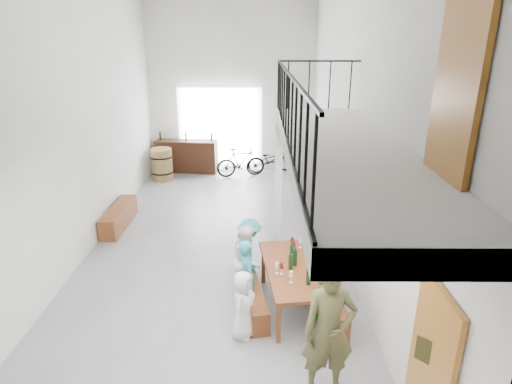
{
  "coord_description": "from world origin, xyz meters",
  "views": [
    {
      "loc": [
        0.91,
        -8.46,
        4.41
      ],
      "look_at": [
        0.86,
        -0.5,
        1.49
      ],
      "focal_mm": 30.0,
      "sensor_mm": 36.0,
      "label": 1
    }
  ],
  "objects_px": {
    "host_standing": "(329,331)",
    "oak_barrel": "(162,164)",
    "tasting_table": "(290,272)",
    "serving_counter": "(187,156)",
    "side_bench": "(119,217)",
    "bicycle_near": "(272,160)",
    "bench_inner": "(252,294)"
  },
  "relations": [
    {
      "from": "host_standing",
      "to": "oak_barrel",
      "type": "bearing_deg",
      "value": 108.48
    },
    {
      "from": "tasting_table",
      "to": "host_standing",
      "type": "xyz_separation_m",
      "value": [
        0.35,
        -1.82,
        0.23
      ]
    },
    {
      "from": "serving_counter",
      "to": "host_standing",
      "type": "bearing_deg",
      "value": -65.52
    },
    {
      "from": "side_bench",
      "to": "oak_barrel",
      "type": "relative_size",
      "value": 1.74
    },
    {
      "from": "tasting_table",
      "to": "side_bench",
      "type": "relative_size",
      "value": 1.16
    },
    {
      "from": "tasting_table",
      "to": "bicycle_near",
      "type": "xyz_separation_m",
      "value": [
        -0.09,
        7.82,
        -0.28
      ]
    },
    {
      "from": "side_bench",
      "to": "host_standing",
      "type": "xyz_separation_m",
      "value": [
        4.29,
        -5.15,
        0.68
      ]
    },
    {
      "from": "tasting_table",
      "to": "bench_inner",
      "type": "xyz_separation_m",
      "value": [
        -0.65,
        0.08,
        -0.5
      ]
    },
    {
      "from": "bench_inner",
      "to": "bicycle_near",
      "type": "distance_m",
      "value": 7.76
    },
    {
      "from": "oak_barrel",
      "to": "bicycle_near",
      "type": "xyz_separation_m",
      "value": [
        3.56,
        0.84,
        -0.08
      ]
    },
    {
      "from": "side_bench",
      "to": "serving_counter",
      "type": "height_order",
      "value": "serving_counter"
    },
    {
      "from": "oak_barrel",
      "to": "tasting_table",
      "type": "bearing_deg",
      "value": -62.32
    },
    {
      "from": "oak_barrel",
      "to": "host_standing",
      "type": "xyz_separation_m",
      "value": [
        4.01,
        -8.79,
        0.42
      ]
    },
    {
      "from": "tasting_table",
      "to": "oak_barrel",
      "type": "distance_m",
      "value": 7.87
    },
    {
      "from": "tasting_table",
      "to": "serving_counter",
      "type": "height_order",
      "value": "serving_counter"
    },
    {
      "from": "side_bench",
      "to": "tasting_table",
      "type": "bearing_deg",
      "value": -40.14
    },
    {
      "from": "bench_inner",
      "to": "serving_counter",
      "type": "height_order",
      "value": "serving_counter"
    },
    {
      "from": "bench_inner",
      "to": "bicycle_near",
      "type": "bearing_deg",
      "value": 75.55
    },
    {
      "from": "oak_barrel",
      "to": "serving_counter",
      "type": "xyz_separation_m",
      "value": [
        0.67,
        0.89,
        0.03
      ]
    },
    {
      "from": "bicycle_near",
      "to": "bench_inner",
      "type": "bearing_deg",
      "value": 161.69
    },
    {
      "from": "bench_inner",
      "to": "host_standing",
      "type": "height_order",
      "value": "host_standing"
    },
    {
      "from": "bench_inner",
      "to": "host_standing",
      "type": "xyz_separation_m",
      "value": [
        1.0,
        -1.9,
        0.73
      ]
    },
    {
      "from": "bicycle_near",
      "to": "host_standing",
      "type": "bearing_deg",
      "value": 168.41
    },
    {
      "from": "bicycle_near",
      "to": "serving_counter",
      "type": "bearing_deg",
      "value": 74.8
    },
    {
      "from": "serving_counter",
      "to": "oak_barrel",
      "type": "bearing_deg",
      "value": -121.37
    },
    {
      "from": "side_bench",
      "to": "host_standing",
      "type": "distance_m",
      "value": 6.74
    },
    {
      "from": "oak_barrel",
      "to": "bench_inner",
      "type": "bearing_deg",
      "value": -66.4
    },
    {
      "from": "serving_counter",
      "to": "tasting_table",
      "type": "bearing_deg",
      "value": -63.72
    },
    {
      "from": "serving_counter",
      "to": "side_bench",
      "type": "bearing_deg",
      "value": -96.44
    },
    {
      "from": "serving_counter",
      "to": "bicycle_near",
      "type": "xyz_separation_m",
      "value": [
        2.89,
        -0.05,
        -0.11
      ]
    },
    {
      "from": "host_standing",
      "to": "bicycle_near",
      "type": "relative_size",
      "value": 1.14
    },
    {
      "from": "side_bench",
      "to": "oak_barrel",
      "type": "xyz_separation_m",
      "value": [
        0.29,
        3.64,
        0.26
      ]
    }
  ]
}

